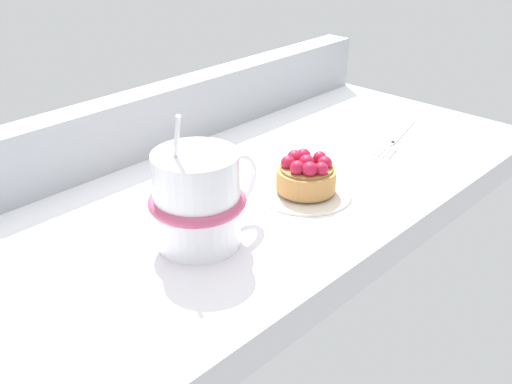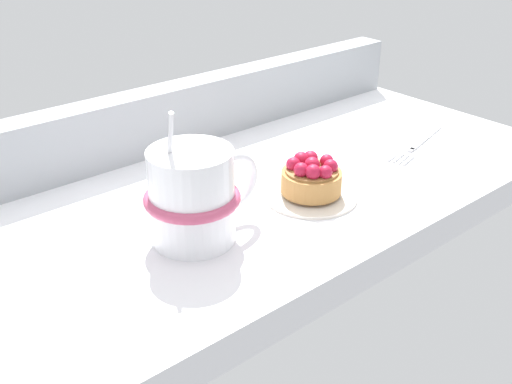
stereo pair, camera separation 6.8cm
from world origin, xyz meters
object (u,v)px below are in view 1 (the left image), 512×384
coffee_mug (199,199)px  dessert_fork (398,137)px  raspberry_tart (306,174)px  dessert_plate (306,192)px

coffee_mug → dessert_fork: 39.29cm
coffee_mug → raspberry_tart: bearing=-4.4°
coffee_mug → dessert_plate: bearing=-4.5°
raspberry_tart → dessert_fork: 23.21cm
dessert_plate → dessert_fork: (23.05, 1.39, -0.07)cm
dessert_plate → coffee_mug: size_ratio=0.75×
dessert_plate → coffee_mug: bearing=175.5°
dessert_fork → coffee_mug: bearing=-179.8°
coffee_mug → dessert_fork: coffee_mug is taller
coffee_mug → dessert_fork: size_ratio=0.93×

